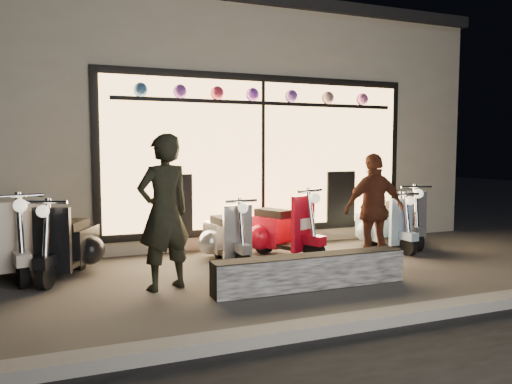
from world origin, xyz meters
TOP-DOWN VIEW (x-y plane):
  - ground at (0.00, 0.00)m, footprint 40.00×40.00m
  - kerb at (0.00, -2.00)m, footprint 40.00×0.25m
  - shop_building at (0.00, 4.98)m, footprint 10.20×6.23m
  - graffiti_barrier at (0.35, -0.65)m, footprint 2.41×0.28m
  - scooter_silver at (-0.14, 1.10)m, footprint 0.45×1.29m
  - scooter_red at (0.70, 1.15)m, footprint 0.84×1.40m
  - scooter_black at (-2.26, 1.10)m, footprint 0.82×1.37m
  - scooter_cream at (-2.97, 1.35)m, footprint 0.67×1.50m
  - scooter_blue at (2.58, 1.08)m, footprint 0.45×1.29m
  - scooter_grey at (3.15, 1.33)m, footprint 0.70×1.42m
  - man at (-1.25, -0.05)m, footprint 0.76×0.62m
  - woman at (1.78, 0.14)m, footprint 0.95×0.43m

SIDE VIEW (x-z plane):
  - ground at x=0.00m, z-range 0.00..0.00m
  - kerb at x=0.00m, z-range 0.00..0.12m
  - graffiti_barrier at x=0.35m, z-range 0.00..0.40m
  - scooter_blue at x=2.58m, z-range -0.09..0.83m
  - scooter_silver at x=-0.14m, z-range -0.09..0.83m
  - scooter_black at x=-2.26m, z-range -0.10..0.90m
  - scooter_grey at x=3.15m, z-range -0.10..0.91m
  - scooter_red at x=0.70m, z-range -0.10..0.92m
  - scooter_cream at x=-2.97m, z-range -0.10..0.96m
  - woman at x=1.78m, z-range 0.00..1.59m
  - man at x=-1.25m, z-range 0.00..1.82m
  - shop_building at x=0.00m, z-range 0.00..4.20m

